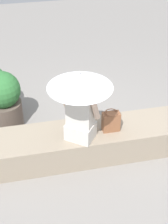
# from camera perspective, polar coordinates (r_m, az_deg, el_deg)

# --- Properties ---
(ground_plane) EXTENTS (14.00, 14.00, 0.00)m
(ground_plane) POSITION_cam_1_polar(r_m,az_deg,el_deg) (4.82, 0.53, -6.91)
(ground_plane) COLOR gray
(stone_bench) EXTENTS (3.01, 0.64, 0.41)m
(stone_bench) POSITION_cam_1_polar(r_m,az_deg,el_deg) (4.68, 0.55, -5.06)
(stone_bench) COLOR gray
(stone_bench) RESTS_ON ground
(person_seated) EXTENTS (0.49, 0.44, 0.90)m
(person_seated) POSITION_cam_1_polar(r_m,az_deg,el_deg) (4.21, -0.61, -0.14)
(person_seated) COLOR beige
(person_seated) RESTS_ON stone_bench
(parasol) EXTENTS (0.77, 0.77, 1.00)m
(parasol) POSITION_cam_1_polar(r_m,az_deg,el_deg) (3.89, -0.67, 5.25)
(parasol) COLOR #B7B7BC
(parasol) RESTS_ON stone_bench
(handbag_black) EXTENTS (0.23, 0.17, 0.29)m
(handbag_black) POSITION_cam_1_polar(r_m,az_deg,el_deg) (4.50, 4.51, -1.54)
(handbag_black) COLOR brown
(handbag_black) RESTS_ON stone_bench
(planter_far) EXTENTS (0.55, 0.55, 0.91)m
(planter_far) POSITION_cam_1_polar(r_m,az_deg,el_deg) (5.20, -13.29, 1.94)
(planter_far) COLOR brown
(planter_far) RESTS_ON ground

